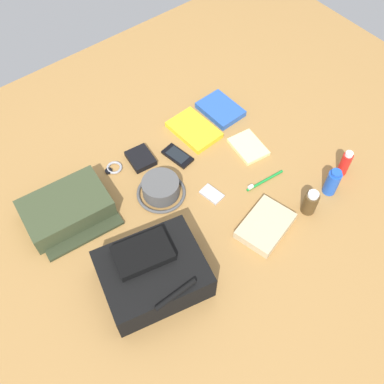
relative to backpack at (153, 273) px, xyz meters
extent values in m
cube|color=#A1743D|center=(-0.30, -0.18, -0.08)|extent=(2.64, 2.02, 0.02)
cube|color=black|center=(0.00, 0.00, 0.00)|extent=(0.38, 0.33, 0.12)
cube|color=black|center=(0.00, -0.04, 0.07)|extent=(0.20, 0.15, 0.03)
cylinder|color=black|center=(0.00, 0.13, 0.07)|extent=(0.15, 0.02, 0.02)
cube|color=#384228|center=(0.09, -0.40, -0.02)|extent=(0.32, 0.23, 0.08)
cube|color=#2C3520|center=(0.09, -0.29, -0.06)|extent=(0.29, 0.10, 0.01)
cylinder|color=#505050|center=(-0.23, -0.27, -0.02)|extent=(0.14, 0.14, 0.07)
torus|color=#505050|center=(-0.23, -0.27, -0.06)|extent=(0.19, 0.19, 0.01)
cylinder|color=red|center=(-0.84, 0.08, -0.01)|extent=(0.04, 0.04, 0.11)
cylinder|color=silver|center=(-0.84, 0.08, 0.05)|extent=(0.03, 0.03, 0.01)
cylinder|color=blue|center=(-0.73, 0.11, -0.01)|extent=(0.05, 0.05, 0.11)
cylinder|color=blue|center=(-0.73, 0.11, 0.05)|extent=(0.04, 0.04, 0.01)
cylinder|color=#473319|center=(-0.61, 0.12, -0.02)|extent=(0.05, 0.05, 0.09)
cylinder|color=silver|center=(-0.61, 0.12, 0.04)|extent=(0.04, 0.04, 0.01)
cube|color=blue|center=(-0.68, -0.46, -0.05)|extent=(0.14, 0.19, 0.03)
cube|color=white|center=(-0.68, -0.46, -0.05)|extent=(0.13, 0.18, 0.02)
cube|color=yellow|center=(-0.52, -0.44, -0.05)|extent=(0.15, 0.22, 0.02)
cube|color=white|center=(-0.52, -0.44, -0.06)|extent=(0.14, 0.21, 0.02)
cube|color=black|center=(-0.38, -0.37, -0.06)|extent=(0.08, 0.13, 0.01)
cube|color=black|center=(-0.38, -0.37, -0.05)|extent=(0.06, 0.09, 0.00)
cube|color=#B7B7BC|center=(-0.37, -0.15, -0.06)|extent=(0.07, 0.09, 0.01)
cylinder|color=silver|center=(-0.37, -0.16, -0.05)|extent=(0.03, 0.03, 0.00)
torus|color=#99999E|center=(-0.15, -0.48, -0.06)|extent=(0.06, 0.06, 0.01)
cylinder|color=black|center=(-0.12, -0.48, -0.06)|extent=(0.03, 0.03, 0.01)
cylinder|color=#198C33|center=(-0.57, -0.07, -0.06)|extent=(0.17, 0.03, 0.01)
cube|color=white|center=(-0.50, -0.08, -0.05)|extent=(0.02, 0.01, 0.01)
cube|color=black|center=(-0.26, -0.45, -0.05)|extent=(0.10, 0.12, 0.02)
cube|color=beige|center=(-0.63, -0.23, -0.06)|extent=(0.13, 0.16, 0.02)
cube|color=#C6B289|center=(-0.43, 0.08, -0.05)|extent=(0.23, 0.19, 0.04)
camera|label=1|loc=(0.26, 0.53, 1.31)|focal=41.15mm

